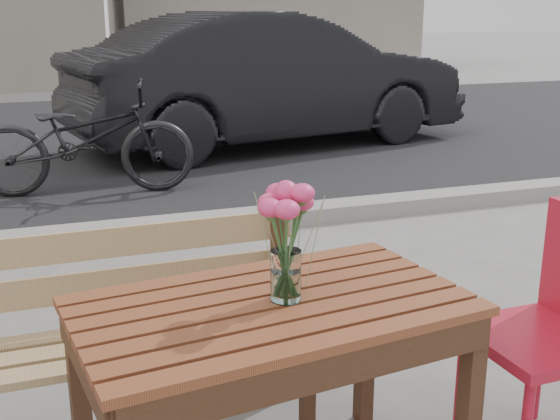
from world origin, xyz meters
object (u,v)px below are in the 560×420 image
Objects in this scene: main_table at (273,337)px; bicycle at (84,139)px; parked_car at (270,80)px; red_chair at (560,319)px; main_vase at (286,227)px.

bicycle is at bearing 86.05° from main_table.
main_table is at bearing 150.72° from parked_car.
red_chair is at bearing -154.44° from bicycle.
red_chair is 2.44× the size of main_vase.
main_table is at bearing -93.58° from red_chair.
parked_car is at bearing 169.47° from red_chair.
bicycle reaches higher than red_chair.
parked_car is (0.94, 5.86, 0.24)m from red_chair.
main_vase is 0.20× the size of bicycle.
main_table is at bearing -167.69° from bicycle.
red_chair reaches higher than main_table.
main_table is 4.23m from bicycle.
parked_car is (1.96, 5.82, 0.16)m from main_table.
bicycle is at bearing 115.69° from parked_car.
main_vase is at bearing 151.08° from parked_car.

